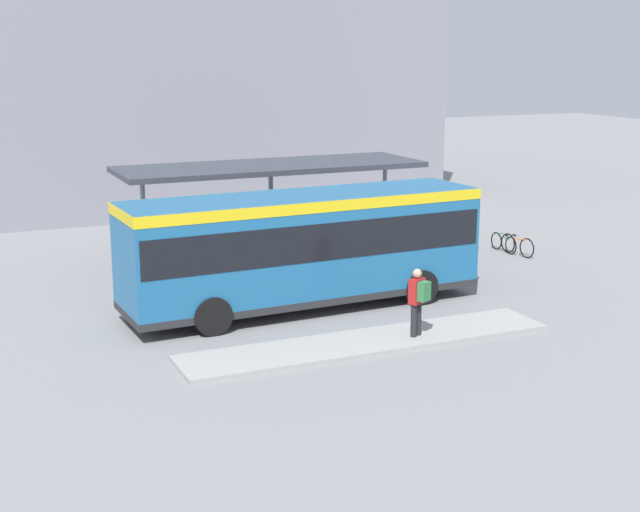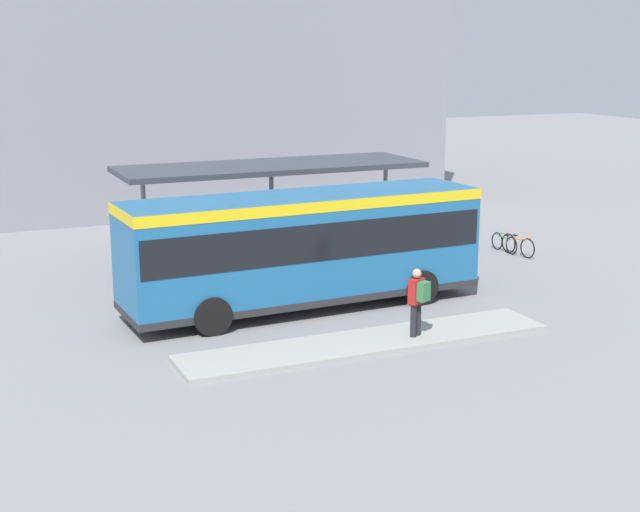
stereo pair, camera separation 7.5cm
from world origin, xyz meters
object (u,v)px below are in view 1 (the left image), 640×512
Objects in this scene: bicycle_orange at (517,245)px; potted_planter_far_side at (203,271)px; city_bus at (304,243)px; bicycle_green at (504,243)px; pedestrian_waiting at (418,298)px; potted_planter_near_shelter at (280,260)px.

potted_planter_far_side reaches higher than bicycle_orange.
city_bus is 10.25m from bicycle_green.
pedestrian_waiting is 1.14× the size of bicycle_green.
potted_planter_near_shelter reaches higher than bicycle_green.
bicycle_orange is 9.07m from potted_planter_near_shelter.
potted_planter_near_shelter is at bearing 92.62° from bicycle_green.
city_bus is at bearing -99.18° from potted_planter_near_shelter.
potted_planter_far_side is (-2.04, 3.04, -1.31)m from city_bus.
pedestrian_waiting is 1.04× the size of bicycle_orange.
pedestrian_waiting is at bearing 132.66° from bicycle_green.
bicycle_orange is 11.62m from potted_planter_far_side.
bicycle_orange is 1.49× the size of potted_planter_far_side.
city_bus reaches higher than potted_planter_far_side.
bicycle_green is at bearing 2.92° from potted_planter_far_side.
potted_planter_far_side is (-11.61, 0.08, 0.22)m from bicycle_orange.
pedestrian_waiting is at bearing -82.33° from potted_planter_near_shelter.
city_bus is 4.21m from pedestrian_waiting.
bicycle_orange is 0.68m from bicycle_green.
bicycle_green is 1.35× the size of potted_planter_far_side.
pedestrian_waiting is 10.64m from bicycle_orange.
pedestrian_waiting is 1.41× the size of potted_planter_near_shelter.
pedestrian_waiting is at bearing -63.20° from potted_planter_far_side.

